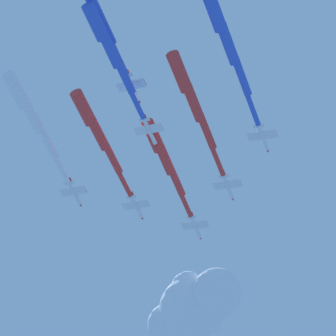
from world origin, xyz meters
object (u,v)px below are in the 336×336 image
Objects in this scene: jet_port_mid at (33,118)px; jet_starboard_mid at (228,45)px; jet_lead at (166,161)px; jet_starboard_inner at (193,103)px; jet_port_outer at (111,52)px; jet_port_inner at (99,135)px.

jet_port_mid reaches higher than jet_starboard_mid.
jet_starboard_inner is at bearing 150.73° from jet_lead.
jet_port_mid is 56.97m from jet_starboard_mid.
jet_port_mid is 30.43m from jet_port_outer.
jet_port_outer is at bearing 177.68° from jet_port_mid.
jet_starboard_inner is 1.08× the size of jet_port_mid.
jet_starboard_mid is at bearing -179.94° from jet_port_inner.
jet_port_outer is (-12.68, 36.35, -2.50)m from jet_lead.
jet_port_mid is 0.91× the size of jet_starboard_mid.
jet_port_inner is 1.01× the size of jet_port_mid.
jet_starboard_inner is 44.11m from jet_port_mid.
jet_port_inner is 1.05× the size of jet_port_outer.
jet_port_outer is (-21.69, 17.87, -3.48)m from jet_port_inner.
jet_lead is 1.00× the size of jet_port_outer.
jet_lead is 38.58m from jet_port_outer.
jet_port_inner is 0.92× the size of jet_starboard_mid.
jet_port_outer is (6.30, 25.71, -0.25)m from jet_starboard_inner.
jet_port_outer is at bearing 140.53° from jet_port_inner.
jet_starboard_inner reaches higher than jet_port_outer.
jet_starboard_mid is at bearing -162.97° from jet_port_mid.
jet_port_mid is at bearing 17.03° from jet_starboard_mid.
jet_port_inner is 18.95m from jet_port_mid.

